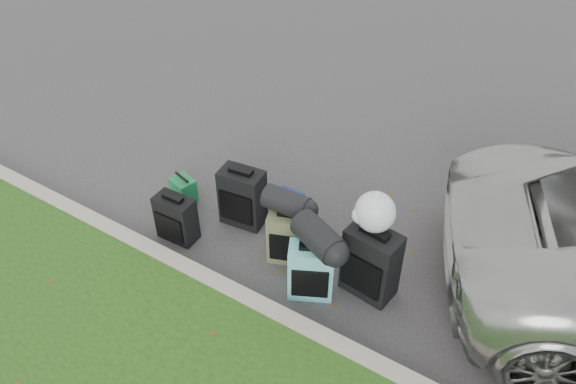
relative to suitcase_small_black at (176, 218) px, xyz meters
The scene contains 12 objects.
ground 1.27m from the suitcase_small_black, 28.34° to the left, with size 120.00×120.00×0.00m, color #383535.
curb 1.19m from the suitcase_small_black, 20.56° to the right, with size 120.00×0.18×0.15m, color #9E937F.
suitcase_small_black is the anchor object (origin of this frame).
suitcase_large_black_left 0.79m from the suitcase_small_black, 52.77° to the left, with size 0.50×0.30×0.72m, color black.
suitcase_olive 1.32m from the suitcase_small_black, 17.79° to the left, with size 0.45×0.28×0.63m, color #47482E.
suitcase_teal 1.71m from the suitcase_small_black, ahead, with size 0.45×0.27×0.64m, color teal.
suitcase_large_black_right 2.25m from the suitcase_small_black, 11.29° to the left, with size 0.53×0.32×0.80m, color black.
tote_green 0.66m from the suitcase_small_black, 124.29° to the left, with size 0.28×0.23×0.32m, color #1C7F3F.
tote_navy 1.32m from the suitcase_small_black, 48.27° to the left, with size 0.30×0.24×0.32m, color navy.
duffel_left 1.36m from the suitcase_small_black, 19.62° to the left, with size 0.26×0.26×0.48m, color black.
duffel_right 1.83m from the suitcase_small_black, ahead, with size 0.30×0.30×0.53m, color black.
trash_bag 2.32m from the suitcase_small_black, 13.51° to the left, with size 0.40×0.40×0.40m, color white.
Camera 1 is at (2.47, -3.89, 4.53)m, focal length 35.00 mm.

